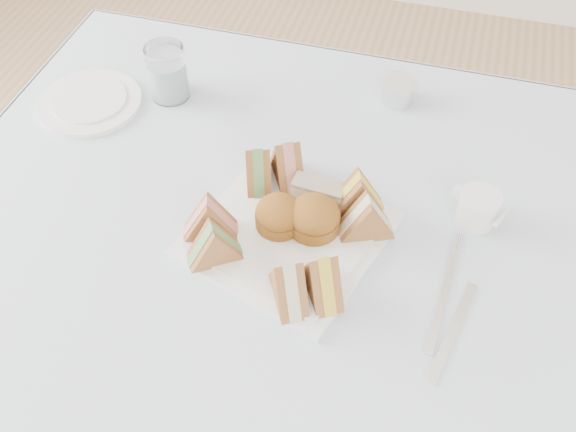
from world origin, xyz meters
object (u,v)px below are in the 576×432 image
(serving_plate, at_px, (288,235))
(water_glass, at_px, (167,72))
(creamer_jug, at_px, (478,208))
(table, at_px, (252,354))

(serving_plate, relative_size, water_glass, 2.53)
(water_glass, height_order, creamer_jug, water_glass)
(creamer_jug, bearing_deg, serving_plate, -134.67)
(serving_plate, height_order, water_glass, water_glass)
(serving_plate, xyz_separation_m, water_glass, (-0.30, 0.27, 0.05))
(serving_plate, bearing_deg, table, -151.98)
(table, xyz_separation_m, serving_plate, (0.07, 0.01, 0.38))
(table, distance_m, creamer_jug, 0.54)
(serving_plate, distance_m, water_glass, 0.41)
(serving_plate, distance_m, creamer_jug, 0.29)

